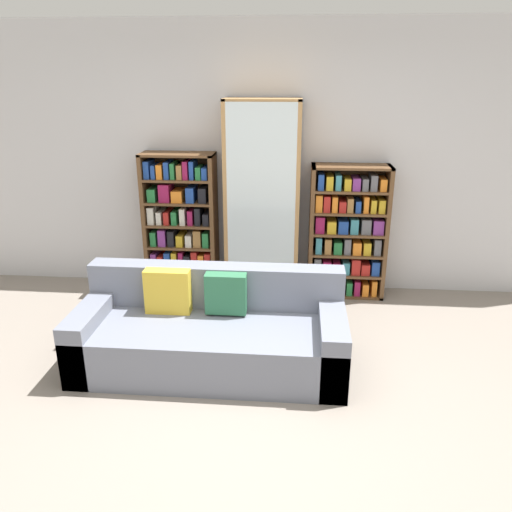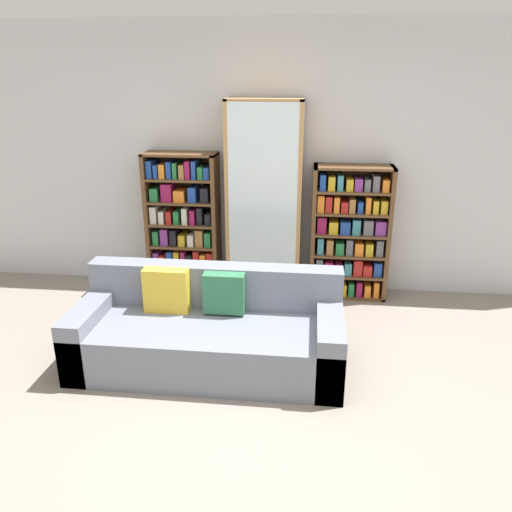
{
  "view_description": "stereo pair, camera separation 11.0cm",
  "coord_description": "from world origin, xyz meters",
  "px_view_note": "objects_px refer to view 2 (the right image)",
  "views": [
    {
      "loc": [
        0.25,
        -2.69,
        2.18
      ],
      "look_at": [
        -0.1,
        1.44,
        0.67
      ],
      "focal_mm": 35.0,
      "sensor_mm": 36.0,
      "label": 1
    },
    {
      "loc": [
        0.36,
        -2.68,
        2.18
      ],
      "look_at": [
        -0.1,
        1.44,
        0.67
      ],
      "focal_mm": 35.0,
      "sensor_mm": 36.0,
      "label": 2
    }
  ],
  "objects_px": {
    "couch": "(209,333)",
    "bookshelf_right": "(349,234)",
    "wine_bottle": "(311,302)",
    "bookshelf_left": "(183,224)",
    "display_cabinet": "(264,201)"
  },
  "relations": [
    {
      "from": "couch",
      "to": "bookshelf_left",
      "type": "bearing_deg",
      "value": 110.74
    },
    {
      "from": "wine_bottle",
      "to": "display_cabinet",
      "type": "bearing_deg",
      "value": 132.73
    },
    {
      "from": "couch",
      "to": "display_cabinet",
      "type": "distance_m",
      "value": 1.65
    },
    {
      "from": "display_cabinet",
      "to": "couch",
      "type": "bearing_deg",
      "value": -101.51
    },
    {
      "from": "display_cabinet",
      "to": "bookshelf_right",
      "type": "xyz_separation_m",
      "value": [
        0.87,
        0.02,
        -0.32
      ]
    },
    {
      "from": "couch",
      "to": "bookshelf_right",
      "type": "xyz_separation_m",
      "value": [
        1.16,
        1.47,
        0.4
      ]
    },
    {
      "from": "bookshelf_left",
      "to": "display_cabinet",
      "type": "bearing_deg",
      "value": -1.09
    },
    {
      "from": "bookshelf_left",
      "to": "bookshelf_right",
      "type": "relative_size",
      "value": 1.07
    },
    {
      "from": "couch",
      "to": "bookshelf_right",
      "type": "distance_m",
      "value": 1.91
    },
    {
      "from": "couch",
      "to": "bookshelf_left",
      "type": "height_order",
      "value": "bookshelf_left"
    },
    {
      "from": "bookshelf_right",
      "to": "wine_bottle",
      "type": "distance_m",
      "value": 0.84
    },
    {
      "from": "couch",
      "to": "wine_bottle",
      "type": "relative_size",
      "value": 5.73
    },
    {
      "from": "couch",
      "to": "bookshelf_right",
      "type": "height_order",
      "value": "bookshelf_right"
    },
    {
      "from": "display_cabinet",
      "to": "wine_bottle",
      "type": "xyz_separation_m",
      "value": [
        0.5,
        -0.55,
        -0.83
      ]
    },
    {
      "from": "bookshelf_left",
      "to": "wine_bottle",
      "type": "height_order",
      "value": "bookshelf_left"
    }
  ]
}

